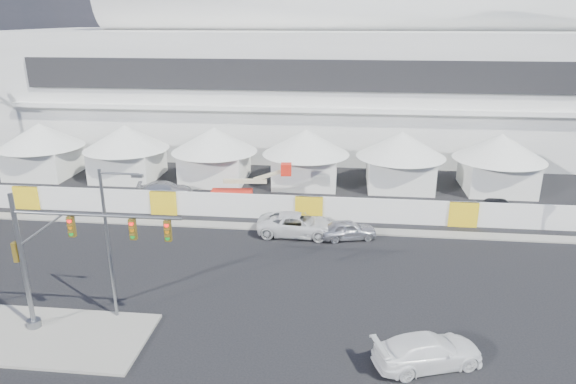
# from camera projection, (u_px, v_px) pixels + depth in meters

# --- Properties ---
(ground) EXTENTS (160.00, 160.00, 0.00)m
(ground) POSITION_uv_depth(u_px,v_px,m) (183.00, 313.00, 28.41)
(ground) COLOR black
(ground) RESTS_ON ground
(median_island) EXTENTS (10.00, 5.00, 0.15)m
(median_island) POSITION_uv_depth(u_px,v_px,m) (51.00, 337.00, 26.18)
(median_island) COLOR gray
(median_island) RESTS_ON ground
(far_curb) EXTENTS (80.00, 1.20, 0.12)m
(far_curb) POSITION_uv_depth(u_px,v_px,m) (495.00, 237.00, 38.09)
(far_curb) COLOR gray
(far_curb) RESTS_ON ground
(stadium) EXTENTS (80.00, 24.80, 21.98)m
(stadium) POSITION_uv_depth(u_px,v_px,m) (347.00, 69.00, 63.48)
(stadium) COLOR silver
(stadium) RESTS_ON ground
(tent_row) EXTENTS (53.40, 8.40, 5.40)m
(tent_row) POSITION_uv_depth(u_px,v_px,m) (260.00, 151.00, 49.90)
(tent_row) COLOR white
(tent_row) RESTS_ON ground
(hoarding_fence) EXTENTS (70.00, 0.25, 2.00)m
(hoarding_fence) POSITION_uv_depth(u_px,v_px,m) (309.00, 208.00, 41.10)
(hoarding_fence) COLOR white
(hoarding_fence) RESTS_ON ground
(sedan_silver) EXTENTS (2.66, 4.47, 1.43)m
(sedan_silver) POSITION_uv_depth(u_px,v_px,m) (348.00, 230.00, 37.68)
(sedan_silver) COLOR silver
(sedan_silver) RESTS_ON ground
(pickup_curb) EXTENTS (2.91, 6.04, 1.66)m
(pickup_curb) POSITION_uv_depth(u_px,v_px,m) (297.00, 224.00, 38.33)
(pickup_curb) COLOR white
(pickup_curb) RESTS_ON ground
(pickup_near) EXTENTS (3.72, 5.62, 1.51)m
(pickup_near) POSITION_uv_depth(u_px,v_px,m) (428.00, 351.00, 23.96)
(pickup_near) COLOR white
(pickup_near) RESTS_ON ground
(lot_car_b) EXTENTS (1.89, 4.46, 1.50)m
(lot_car_b) POSITION_uv_depth(u_px,v_px,m) (502.00, 207.00, 41.97)
(lot_car_b) COLOR black
(lot_car_b) RESTS_ON ground
(lot_car_c) EXTENTS (3.14, 5.19, 1.41)m
(lot_car_c) POSITION_uv_depth(u_px,v_px,m) (166.00, 189.00, 46.51)
(lot_car_c) COLOR #B5B5BA
(lot_car_c) RESTS_ON ground
(traffic_mast) EXTENTS (8.75, 0.72, 7.38)m
(traffic_mast) POSITION_uv_depth(u_px,v_px,m) (56.00, 259.00, 25.40)
(traffic_mast) COLOR gray
(traffic_mast) RESTS_ON median_island
(streetlight_median) EXTENTS (2.29, 0.23, 8.27)m
(streetlight_median) POSITION_uv_depth(u_px,v_px,m) (111.00, 235.00, 26.39)
(streetlight_median) COLOR gray
(streetlight_median) RESTS_ON median_island
(boom_lift) EXTENTS (7.13, 1.89, 3.59)m
(boom_lift) POSITION_uv_depth(u_px,v_px,m) (239.00, 193.00, 44.86)
(boom_lift) COLOR red
(boom_lift) RESTS_ON ground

